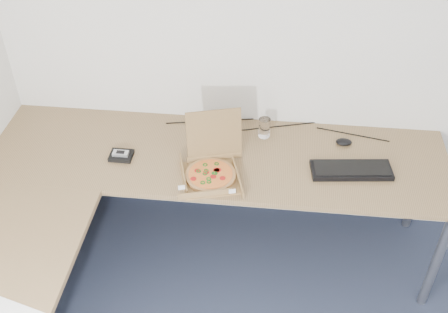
# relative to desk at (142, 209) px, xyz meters

# --- Properties ---
(desk) EXTENTS (2.50, 2.20, 0.73)m
(desk) POSITION_rel_desk_xyz_m (0.00, 0.00, 0.00)
(desk) COLOR olive
(desk) RESTS_ON ground
(pizza_box) EXTENTS (0.29, 0.34, 0.30)m
(pizza_box) POSITION_rel_desk_xyz_m (0.31, 0.25, 0.07)
(pizza_box) COLOR olive
(pizza_box) RESTS_ON desk
(drinking_glass) EXTENTS (0.07, 0.07, 0.12)m
(drinking_glass) POSITION_rel_desk_xyz_m (0.57, 0.62, 0.09)
(drinking_glass) COLOR white
(drinking_glass) RESTS_ON desk
(keyboard) EXTENTS (0.43, 0.20, 0.03)m
(keyboard) POSITION_rel_desk_xyz_m (1.04, 0.36, 0.04)
(keyboard) COLOR black
(keyboard) RESTS_ON desk
(mouse) EXTENTS (0.10, 0.08, 0.03)m
(mouse) POSITION_rel_desk_xyz_m (1.01, 0.59, 0.05)
(mouse) COLOR black
(mouse) RESTS_ON desk
(wallet) EXTENTS (0.12, 0.10, 0.02)m
(wallet) POSITION_rel_desk_xyz_m (-0.19, 0.35, 0.04)
(wallet) COLOR black
(wallet) RESTS_ON desk
(phone) EXTENTS (0.08, 0.04, 0.02)m
(phone) POSITION_rel_desk_xyz_m (-0.19, 0.35, 0.06)
(phone) COLOR #B2B5BA
(phone) RESTS_ON wallet
(cable_bundle) EXTENTS (0.62, 0.13, 0.01)m
(cable_bundle) POSITION_rel_desk_xyz_m (0.61, 0.71, 0.03)
(cable_bundle) COLOR black
(cable_bundle) RESTS_ON desk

